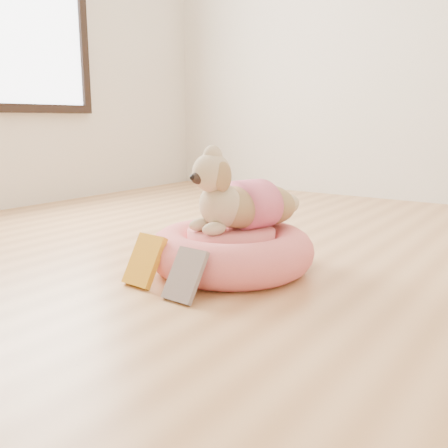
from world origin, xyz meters
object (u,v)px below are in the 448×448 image
Objects in this scene: pet_bed at (231,251)px; book_yellow at (145,261)px; dog at (240,186)px; book_white at (185,275)px.

pet_bed is 3.37× the size of book_yellow.
pet_bed is at bearing 67.21° from book_yellow.
dog reaches higher than pet_bed.
pet_bed is 0.36m from book_yellow.
book_yellow is 0.22m from book_white.
dog is at bearing 97.97° from book_white.
dog reaches higher than book_yellow.
dog is (0.02, 0.04, 0.26)m from pet_bed.
book_white is at bearing -81.06° from pet_bed.
book_yellow is at bearing -116.43° from pet_bed.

